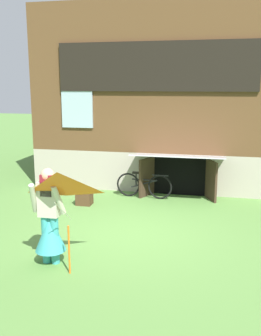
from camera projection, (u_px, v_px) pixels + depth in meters
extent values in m
plane|color=#56843D|center=(131.00, 232.00, 8.02)|extent=(60.00, 60.00, 0.00)
cube|color=#ADA393|center=(166.00, 156.00, 13.38)|extent=(7.21, 5.48, 1.13)
cube|color=brown|center=(168.00, 79.00, 12.83)|extent=(7.21, 5.48, 4.05)
cube|color=black|center=(155.00, 66.00, 10.12)|extent=(5.31, 0.08, 1.28)
cube|color=#9EB7C6|center=(155.00, 67.00, 10.14)|extent=(5.15, 0.04, 1.16)
cube|color=#9EB7C6|center=(77.00, 108.00, 10.82)|extent=(0.90, 0.06, 1.10)
cube|color=black|center=(179.00, 176.00, 10.61)|extent=(1.40, 0.03, 1.05)
cube|color=#3D2B1E|center=(147.00, 177.00, 10.52)|extent=(0.35, 0.66, 1.05)
cube|color=#3D2B1E|center=(211.00, 180.00, 10.16)|extent=(0.33, 0.67, 1.05)
cube|color=#B2B2B7|center=(178.00, 156.00, 9.96)|extent=(2.39, 1.09, 0.18)
cylinder|color=teal|center=(46.00, 239.00, 6.56)|extent=(0.14, 0.14, 0.84)
cylinder|color=teal|center=(55.00, 240.00, 6.53)|extent=(0.14, 0.14, 0.84)
cone|color=teal|center=(50.00, 233.00, 6.52)|extent=(0.52, 0.52, 0.63)
cube|color=beige|center=(49.00, 199.00, 6.39)|extent=(0.34, 0.20, 0.59)
cylinder|color=beige|center=(33.00, 198.00, 6.34)|extent=(0.17, 0.33, 0.55)
cylinder|color=beige|center=(59.00, 200.00, 6.25)|extent=(0.17, 0.33, 0.55)
cube|color=maroon|center=(46.00, 186.00, 6.28)|extent=(0.20, 0.08, 0.36)
sphere|color=#D8AD8E|center=(47.00, 175.00, 6.31)|extent=(0.23, 0.23, 0.23)
pyramid|color=orange|center=(58.00, 199.00, 5.72)|extent=(1.02, 0.85, 0.55)
cylinder|color=beige|center=(63.00, 211.00, 6.10)|extent=(0.01, 0.62, 0.48)
cylinder|color=orange|center=(69.00, 250.00, 6.17)|extent=(0.03, 0.03, 0.81)
torus|color=black|center=(160.00, 187.00, 10.25)|extent=(0.65, 0.09, 0.65)
torus|color=black|center=(128.00, 185.00, 10.49)|extent=(0.65, 0.09, 0.65)
cylinder|color=black|center=(144.00, 180.00, 10.34)|extent=(0.66, 0.09, 0.04)
cylinder|color=black|center=(144.00, 184.00, 10.36)|extent=(0.72, 0.09, 0.26)
cylinder|color=black|center=(136.00, 179.00, 10.40)|extent=(0.04, 0.04, 0.36)
cube|color=black|center=(136.00, 173.00, 10.36)|extent=(0.20, 0.08, 0.05)
cylinder|color=black|center=(160.00, 175.00, 10.18)|extent=(0.44, 0.06, 0.03)
cube|color=#4C331E|center=(84.00, 197.00, 9.80)|extent=(0.38, 0.32, 0.39)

